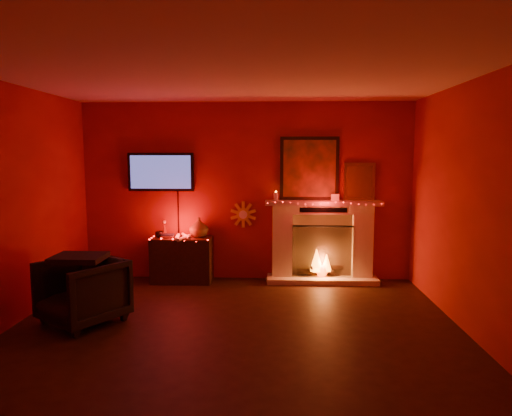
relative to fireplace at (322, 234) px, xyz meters
The scene contains 6 objects.
room 2.72m from the fireplace, 115.53° to the right, with size 5.00×5.00×5.00m.
fireplace is the anchor object (origin of this frame).
tv 2.61m from the fireplace, behind, with size 1.00×0.07×1.24m.
sunburst_clock 1.23m from the fireplace, behind, with size 0.40×0.03×0.40m.
console_table 2.12m from the fireplace, behind, with size 0.89×0.59×0.98m.
armchair 3.46m from the fireplace, 147.10° to the right, with size 0.79×0.81×0.74m, color black.
Camera 1 is at (0.42, -4.43, 1.91)m, focal length 32.00 mm.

